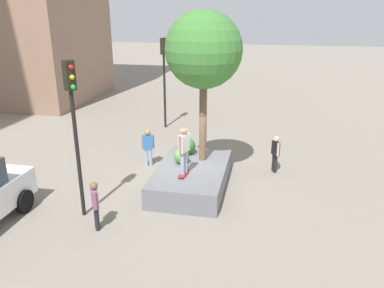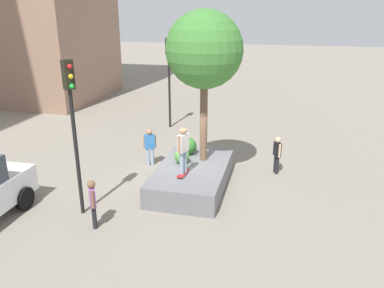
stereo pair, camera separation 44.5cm
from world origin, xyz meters
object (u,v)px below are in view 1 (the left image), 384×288
skateboard (184,173)px  bystander_watching (148,145)px  pedestrian_crossing (275,151)px  planter_ledge (192,177)px  traffic_light_median (74,115)px  skateboarder (184,147)px  traffic_light_corner (164,68)px  passerby_with_bag (95,202)px  plaza_tree (204,50)px

skateboard → bystander_watching: bearing=41.7°
skateboard → pedestrian_crossing: pedestrian_crossing is taller
planter_ledge → traffic_light_median: bearing=132.5°
planter_ledge → pedestrian_crossing: (2.00, -3.01, 0.49)m
skateboard → traffic_light_median: bearing=124.9°
planter_ledge → bystander_watching: bystander_watching is taller
skateboarder → traffic_light_corner: bearing=19.9°
traffic_light_median → bystander_watching: 5.00m
traffic_light_median → passerby_with_bag: 2.64m
planter_ledge → traffic_light_corner: bearing=22.7°
bystander_watching → skateboard: bearing=-138.3°
planter_ledge → skateboard: (-0.75, 0.13, 0.45)m
pedestrian_crossing → passerby_with_bag: 7.53m
skateboard → skateboarder: size_ratio=0.49×
pedestrian_crossing → bystander_watching: (-0.43, 5.20, 0.05)m
plaza_tree → traffic_light_corner: bearing=27.2°
plaza_tree → traffic_light_corner: size_ratio=1.14×
skateboard → bystander_watching: bystander_watching is taller
planter_ledge → skateboarder: 1.62m
plaza_tree → pedestrian_crossing: bearing=-67.1°
bystander_watching → passerby_with_bag: bearing=179.7°
skateboard → bystander_watching: (2.32, 2.06, 0.09)m
skateboard → passerby_with_bag: (-2.68, 2.09, 0.06)m
skateboarder → bystander_watching: skateboarder is taller
traffic_light_corner → traffic_light_median: bearing=179.8°
skateboard → traffic_light_corner: (7.83, 2.83, 2.45)m
skateboard → skateboarder: skateboarder is taller
skateboarder → traffic_light_corner: (7.83, 2.83, 1.46)m
pedestrian_crossing → bystander_watching: size_ratio=0.95×
planter_ledge → passerby_with_bag: size_ratio=2.74×
passerby_with_bag → traffic_light_corner: bearing=4.1°
skateboarder → passerby_with_bag: size_ratio=1.08×
traffic_light_corner → skateboard: bearing=-160.1°
plaza_tree → traffic_light_median: plaza_tree is taller
planter_ledge → plaza_tree: (0.83, -0.25, 4.51)m
traffic_light_median → bystander_watching: size_ratio=3.06×
passerby_with_bag → skateboard: bearing=-37.9°
plaza_tree → skateboarder: (-1.58, 0.38, -3.07)m
traffic_light_median → pedestrian_crossing: traffic_light_median is taller
skateboard → planter_ledge: bearing=-9.9°
planter_ledge → skateboarder: bearing=170.1°
traffic_light_median → skateboarder: bearing=-55.1°
passerby_with_bag → planter_ledge: bearing=-32.9°
planter_ledge → passerby_with_bag: 4.11m
skateboard → bystander_watching: size_ratio=0.51×
skateboard → traffic_light_median: traffic_light_median is taller
skateboarder → traffic_light_median: 3.80m
skateboard → passerby_with_bag: bearing=142.1°
planter_ledge → bystander_watching: size_ratio=2.64×
plaza_tree → skateboarder: 3.47m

